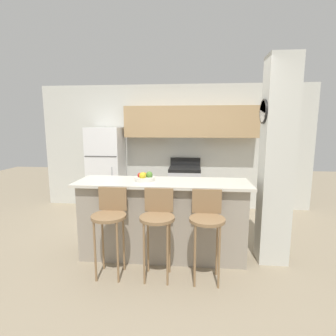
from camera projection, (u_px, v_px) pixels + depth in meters
The scene contains 11 objects.
ground_plane at pixel (163, 255), 3.54m from camera, with size 14.00×14.00×0.00m, color gray.
wall_back at pixel (180, 138), 5.36m from camera, with size 5.60×0.38×2.55m.
pillar_right at pixel (276, 163), 3.22m from camera, with size 0.38×0.32×2.55m.
counter_bar at pixel (163, 219), 3.46m from camera, with size 2.23×0.65×1.02m.
refrigerator at pixel (107, 169), 5.31m from camera, with size 0.66×0.64×1.69m.
stove_range at pixel (185, 189), 5.24m from camera, with size 0.62×0.61×1.07m.
bar_stool_left at pixel (110, 217), 2.99m from camera, with size 0.39×0.39×1.02m.
bar_stool_mid at pixel (158, 219), 2.94m from camera, with size 0.39×0.39×1.02m.
bar_stool_right at pixel (207, 221), 2.89m from camera, with size 0.39×0.39×1.02m.
fruit_bowl at pixel (145, 178), 3.39m from camera, with size 0.27×0.27×0.12m.
trash_bin at pixel (131, 204), 5.16m from camera, with size 0.28×0.28×0.38m.
Camera 1 is at (0.38, -3.28, 1.74)m, focal length 28.00 mm.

